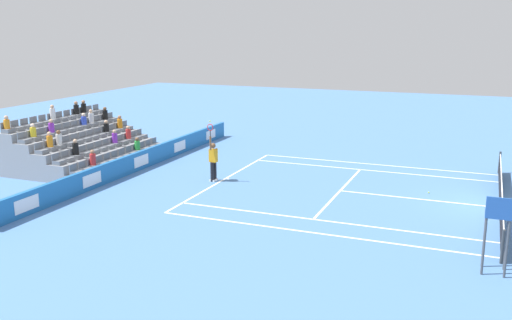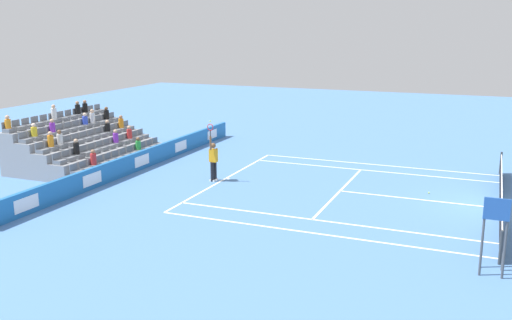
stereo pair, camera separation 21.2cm
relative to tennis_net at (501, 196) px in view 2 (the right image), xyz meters
The scene contains 15 objects.
ground_plane 0.49m from the tennis_net, ahead, with size 80.00×80.00×0.00m, color #4C7AB2.
line_baseline 11.90m from the tennis_net, 90.00° to the right, with size 10.97×0.10×0.01m, color white.
line_service 6.42m from the tennis_net, 90.00° to the right, with size 8.23×0.10×0.01m, color white.
line_centre_service 3.24m from the tennis_net, 90.00° to the right, with size 0.10×6.40×0.01m, color white.
line_singles_sideline_left 7.25m from the tennis_net, 55.31° to the right, with size 0.10×11.89×0.01m, color white.
line_singles_sideline_right 7.25m from the tennis_net, 124.69° to the right, with size 0.10×11.89×0.01m, color white.
line_doubles_sideline_left 8.10m from the tennis_net, 47.30° to the right, with size 0.10×11.89×0.01m, color white.
line_doubles_sideline_right 8.10m from the tennis_net, 132.70° to the right, with size 0.10×11.89×0.01m, color white.
line_centre_mark 11.80m from the tennis_net, 90.00° to the right, with size 0.10×0.20×0.01m, color white.
sponsor_barrier 16.59m from the tennis_net, 90.00° to the right, with size 19.39×0.22×0.92m.
tennis_net is the anchor object (origin of this frame).
tennis_player 12.26m from the tennis_net, 87.37° to the right, with size 0.52×0.38×2.85m.
umpire_chair 6.84m from the tennis_net, ahead, with size 0.70×0.70×2.34m.
stadium_stand 20.16m from the tennis_net, 90.00° to the right, with size 7.44×4.75×3.04m.
loose_tennis_ball 3.02m from the tennis_net, 110.63° to the right, with size 0.07×0.07×0.07m, color #D1E533.
Camera 2 is at (23.64, -0.59, 6.95)m, focal length 40.54 mm.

